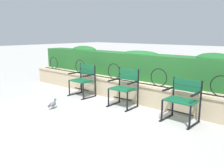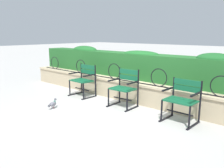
{
  "view_description": "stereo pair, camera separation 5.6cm",
  "coord_description": "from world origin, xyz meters",
  "px_view_note": "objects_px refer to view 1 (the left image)",
  "views": [
    {
      "loc": [
        3.43,
        -3.87,
        1.7
      ],
      "look_at": [
        0.0,
        0.08,
        0.55
      ],
      "focal_mm": 36.86,
      "sensor_mm": 36.0,
      "label": 1
    },
    {
      "loc": [
        3.47,
        -3.83,
        1.7
      ],
      "look_at": [
        0.0,
        0.08,
        0.55
      ],
      "focal_mm": 36.86,
      "sensor_mm": 36.0,
      "label": 2
    }
  ],
  "objects_px": {
    "park_chair_left": "(83,79)",
    "pigeon_near_chairs": "(53,104)",
    "park_chair_centre": "(125,87)",
    "park_chair_right": "(183,99)"
  },
  "relations": [
    {
      "from": "park_chair_left",
      "to": "pigeon_near_chairs",
      "type": "height_order",
      "value": "park_chair_left"
    },
    {
      "from": "park_chair_centre",
      "to": "pigeon_near_chairs",
      "type": "distance_m",
      "value": 1.71
    },
    {
      "from": "park_chair_left",
      "to": "park_chair_centre",
      "type": "relative_size",
      "value": 0.97
    },
    {
      "from": "park_chair_centre",
      "to": "pigeon_near_chairs",
      "type": "height_order",
      "value": "park_chair_centre"
    },
    {
      "from": "park_chair_left",
      "to": "park_chair_centre",
      "type": "height_order",
      "value": "park_chair_centre"
    },
    {
      "from": "park_chair_right",
      "to": "pigeon_near_chairs",
      "type": "relative_size",
      "value": 2.91
    },
    {
      "from": "park_chair_left",
      "to": "pigeon_near_chairs",
      "type": "xyz_separation_m",
      "value": [
        0.32,
        -1.24,
        -0.36
      ]
    },
    {
      "from": "park_chair_left",
      "to": "park_chair_right",
      "type": "height_order",
      "value": "park_chair_left"
    },
    {
      "from": "park_chair_left",
      "to": "park_chair_right",
      "type": "relative_size",
      "value": 1.04
    },
    {
      "from": "park_chair_right",
      "to": "pigeon_near_chairs",
      "type": "xyz_separation_m",
      "value": [
        -2.57,
        -1.22,
        -0.35
      ]
    }
  ]
}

